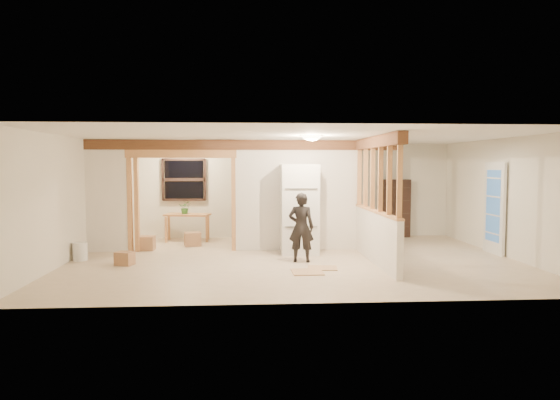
{
  "coord_description": "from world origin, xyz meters",
  "views": [
    {
      "loc": [
        -0.92,
        -10.05,
        1.93
      ],
      "look_at": [
        -0.25,
        0.4,
        1.2
      ],
      "focal_mm": 32.0,
      "sensor_mm": 36.0,
      "label": 1
    }
  ],
  "objects": [
    {
      "name": "box_util_a",
      "position": [
        -2.25,
        1.9,
        0.16
      ],
      "size": [
        0.44,
        0.4,
        0.32
      ],
      "primitive_type": "cube",
      "rotation": [
        0.0,
        0.0,
        0.22
      ],
      "color": "#A97852",
      "rests_on": "floor"
    },
    {
      "name": "partition_left_stub",
      "position": [
        -4.05,
        1.2,
        1.25
      ],
      "size": [
        0.9,
        0.12,
        2.5
      ],
      "primitive_type": "cube",
      "color": "silver",
      "rests_on": "floor"
    },
    {
      "name": "woman",
      "position": [
        0.13,
        -0.24,
        0.69
      ],
      "size": [
        0.56,
        0.42,
        1.39
      ],
      "primitive_type": "imported",
      "rotation": [
        0.0,
        0.0,
        2.96
      ],
      "color": "#282323",
      "rests_on": "floor"
    },
    {
      "name": "window_back",
      "position": [
        -2.6,
        3.17,
        1.55
      ],
      "size": [
        1.12,
        0.1,
        1.1
      ],
      "primitive_type": "cube",
      "color": "black",
      "rests_on": "wall_back"
    },
    {
      "name": "french_door",
      "position": [
        4.42,
        0.4,
        1.0
      ],
      "size": [
        0.12,
        0.86,
        2.0
      ],
      "primitive_type": "cube",
      "color": "white",
      "rests_on": "floor"
    },
    {
      "name": "wall_back",
      "position": [
        0.0,
        3.25,
        1.25
      ],
      "size": [
        9.0,
        0.01,
        2.5
      ],
      "primitive_type": "cube",
      "color": "silver",
      "rests_on": "floor"
    },
    {
      "name": "pony_wall",
      "position": [
        1.6,
        -0.4,
        0.5
      ],
      "size": [
        0.12,
        3.2,
        1.0
      ],
      "primitive_type": "cube",
      "color": "silver",
      "rests_on": "floor"
    },
    {
      "name": "potted_plant",
      "position": [
        -2.51,
        2.67,
        0.86
      ],
      "size": [
        0.3,
        0.26,
        0.33
      ],
      "primitive_type": "imported",
      "rotation": [
        0.0,
        0.0,
        0.01
      ],
      "color": "#397028",
      "rests_on": "work_table"
    },
    {
      "name": "shop_vac",
      "position": [
        -4.2,
        1.61,
        0.29
      ],
      "size": [
        0.56,
        0.56,
        0.59
      ],
      "primitive_type": "cylinder",
      "rotation": [
        0.0,
        0.0,
        0.29
      ],
      "color": "#AB1D12",
      "rests_on": "floor"
    },
    {
      "name": "doorway_frame",
      "position": [
        -2.4,
        1.2,
        1.1
      ],
      "size": [
        2.46,
        0.14,
        2.2
      ],
      "primitive_type": "cube",
      "color": "tan",
      "rests_on": "floor"
    },
    {
      "name": "work_table",
      "position": [
        -2.47,
        2.69,
        0.35
      ],
      "size": [
        1.19,
        0.77,
        0.69
      ],
      "primitive_type": "cube",
      "rotation": [
        0.0,
        0.0,
        -0.21
      ],
      "color": "tan",
      "rests_on": "floor"
    },
    {
      "name": "wall_front",
      "position": [
        0.0,
        -3.25,
        1.25
      ],
      "size": [
        9.0,
        0.01,
        2.5
      ],
      "primitive_type": "cube",
      "color": "silver",
      "rests_on": "floor"
    },
    {
      "name": "partition_center",
      "position": [
        0.2,
        1.2,
        1.25
      ],
      "size": [
        2.8,
        0.12,
        2.5
      ],
      "primitive_type": "cube",
      "color": "silver",
      "rests_on": "floor"
    },
    {
      "name": "wall_left",
      "position": [
        -4.5,
        0.0,
        1.25
      ],
      "size": [
        0.01,
        6.5,
        2.5
      ],
      "primitive_type": "cube",
      "color": "silver",
      "rests_on": "floor"
    },
    {
      "name": "floor",
      "position": [
        0.0,
        0.0,
        -0.01
      ],
      "size": [
        9.0,
        6.5,
        0.01
      ],
      "primitive_type": "cube",
      "color": "beige",
      "rests_on": "ground"
    },
    {
      "name": "ceiling_dome_util",
      "position": [
        -2.5,
        2.3,
        2.48
      ],
      "size": [
        0.32,
        0.32,
        0.14
      ],
      "primitive_type": "ellipsoid",
      "color": "#FFEABF",
      "rests_on": "ceiling"
    },
    {
      "name": "header_beam_right",
      "position": [
        1.6,
        -0.4,
        2.38
      ],
      "size": [
        0.18,
        3.3,
        0.22
      ],
      "primitive_type": "cube",
      "color": "brown",
      "rests_on": "ceiling"
    },
    {
      "name": "wall_right",
      "position": [
        4.5,
        0.0,
        1.25
      ],
      "size": [
        0.01,
        6.5,
        2.5
      ],
      "primitive_type": "cube",
      "color": "silver",
      "rests_on": "floor"
    },
    {
      "name": "header_beam_back",
      "position": [
        -1.0,
        1.2,
        2.38
      ],
      "size": [
        7.0,
        0.18,
        0.22
      ],
      "primitive_type": "cube",
      "color": "brown",
      "rests_on": "ceiling"
    },
    {
      "name": "floor_panel_far",
      "position": [
        0.46,
        -0.91,
        0.01
      ],
      "size": [
        0.59,
        0.49,
        0.02
      ],
      "primitive_type": "cube",
      "rotation": [
        0.0,
        0.0,
        -0.11
      ],
      "color": "tan",
      "rests_on": "floor"
    },
    {
      "name": "bookshelf",
      "position": [
        3.02,
        3.05,
        0.77
      ],
      "size": [
        0.77,
        0.26,
        1.55
      ],
      "primitive_type": "cube",
      "color": "black",
      "rests_on": "floor"
    },
    {
      "name": "ceiling_dome_main",
      "position": [
        0.3,
        -0.5,
        2.48
      ],
      "size": [
        0.36,
        0.36,
        0.16
      ],
      "primitive_type": "ellipsoid",
      "color": "#FFEABF",
      "rests_on": "ceiling"
    },
    {
      "name": "refrigerator",
      "position": [
        0.19,
        0.75,
        0.97
      ],
      "size": [
        0.8,
        0.78,
        1.95
      ],
      "primitive_type": "cube",
      "color": "silver",
      "rests_on": "floor"
    },
    {
      "name": "bucket",
      "position": [
        -4.33,
        0.18,
        0.18
      ],
      "size": [
        0.33,
        0.33,
        0.37
      ],
      "primitive_type": "cylinder",
      "rotation": [
        0.0,
        0.0,
        0.16
      ],
      "color": "silver",
      "rests_on": "floor"
    },
    {
      "name": "ceiling",
      "position": [
        0.0,
        0.0,
        2.5
      ],
      "size": [
        9.0,
        6.5,
        0.01
      ],
      "primitive_type": "cube",
      "color": "white"
    },
    {
      "name": "hanging_bulb",
      "position": [
        -2.0,
        1.6,
        2.18
      ],
      "size": [
        0.07,
        0.07,
        0.07
      ],
      "primitive_type": "ellipsoid",
      "color": "#FFD88C",
      "rests_on": "ceiling"
    },
    {
      "name": "stud_partition",
      "position": [
        1.6,
        -0.4,
        1.66
      ],
      "size": [
        0.14,
        3.2,
        1.32
      ],
      "primitive_type": "cube",
      "color": "tan",
      "rests_on": "pony_wall"
    },
    {
      "name": "box_front",
      "position": [
        -3.31,
        -0.34,
        0.13
      ],
      "size": [
        0.39,
        0.35,
        0.26
      ],
      "primitive_type": "cube",
      "rotation": [
        0.0,
        0.0,
        -0.33
      ],
      "color": "#A97852",
      "rests_on": "floor"
    },
    {
      "name": "box_util_b",
      "position": [
        -3.23,
        1.36,
        0.16
      ],
      "size": [
        0.35,
        0.35,
        0.32
      ],
      "primitive_type": "cube",
      "rotation": [
        0.0,
        0.0,
        -0.03
      ],
      "color": "#A97852",
      "rests_on": "floor"
    },
    {
      "name": "floor_panel_near",
      "position": [
        0.14,
        -1.25,
        0.01
      ],
      "size": [
        0.56,
        0.56,
        0.02
      ],
      "primitive_type": "cube",
      "rotation": [
        0.0,
        0.0,
        0.02
      ],
      "color": "tan",
      "rests_on": "floor"
    }
  ]
}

